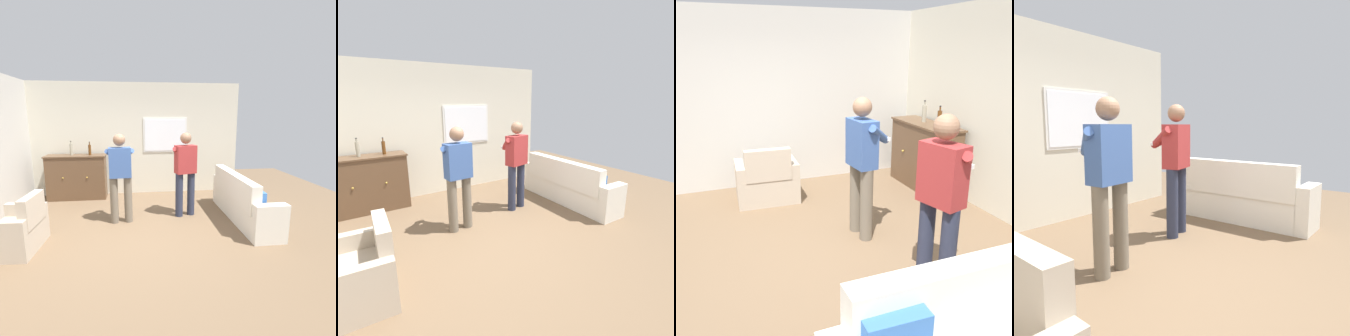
# 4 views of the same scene
# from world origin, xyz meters

# --- Properties ---
(ground) EXTENTS (10.40, 10.40, 0.00)m
(ground) POSITION_xyz_m (0.00, 0.00, 0.00)
(ground) COLOR brown
(wall_back_with_window) EXTENTS (5.20, 0.15, 2.80)m
(wall_back_with_window) POSITION_xyz_m (0.02, 2.66, 1.40)
(wall_back_with_window) COLOR beige
(wall_back_with_window) RESTS_ON ground
(couch) EXTENTS (0.57, 2.24, 0.91)m
(couch) POSITION_xyz_m (1.96, 0.57, 0.35)
(couch) COLOR silver
(couch) RESTS_ON ground
(person_standing_left) EXTENTS (0.56, 0.49, 1.68)m
(person_standing_left) POSITION_xyz_m (-0.36, 0.70, 0.94)
(person_standing_left) COLOR #6B6051
(person_standing_left) RESTS_ON ground
(person_standing_right) EXTENTS (0.54, 0.51, 1.68)m
(person_standing_right) POSITION_xyz_m (0.90, 0.89, 0.94)
(person_standing_right) COLOR #282D42
(person_standing_right) RESTS_ON ground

